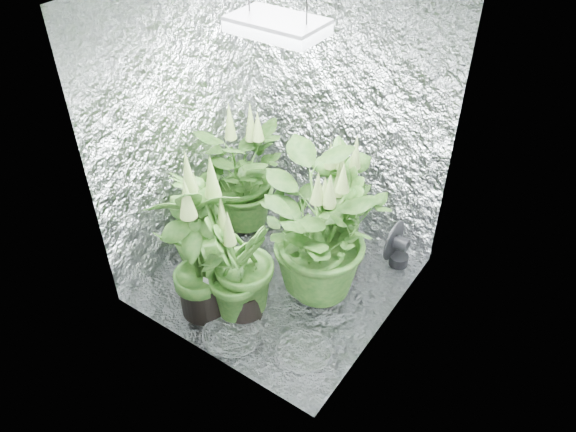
# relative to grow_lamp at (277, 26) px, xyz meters

# --- Properties ---
(ground) EXTENTS (1.60, 1.60, 0.00)m
(ground) POSITION_rel_grow_lamp_xyz_m (0.00, 0.00, -1.83)
(ground) COLOR white
(ground) RESTS_ON ground
(walls) EXTENTS (1.62, 1.62, 2.00)m
(walls) POSITION_rel_grow_lamp_xyz_m (0.00, 0.00, -0.83)
(walls) COLOR white
(walls) RESTS_ON ground
(grow_lamp) EXTENTS (0.50, 0.30, 0.22)m
(grow_lamp) POSITION_rel_grow_lamp_xyz_m (0.00, 0.00, 0.00)
(grow_lamp) COLOR gray
(grow_lamp) RESTS_ON ceiling
(plant_a) EXTENTS (0.97, 0.97, 1.01)m
(plant_a) POSITION_rel_grow_lamp_xyz_m (-0.61, 0.36, -1.35)
(plant_a) COLOR black
(plant_a) RESTS_ON ground
(plant_b) EXTENTS (0.64, 0.64, 0.96)m
(plant_b) POSITION_rel_grow_lamp_xyz_m (0.17, 0.52, -1.39)
(plant_b) COLOR black
(plant_b) RESTS_ON ground
(plant_c) EXTENTS (0.58, 0.58, 0.89)m
(plant_c) POSITION_rel_grow_lamp_xyz_m (0.27, 0.27, -1.43)
(plant_c) COLOR black
(plant_c) RESTS_ON ground
(plant_d) EXTENTS (0.53, 0.53, 0.85)m
(plant_d) POSITION_rel_grow_lamp_xyz_m (-0.54, -0.19, -1.44)
(plant_d) COLOR black
(plant_d) RESTS_ON ground
(plant_e) EXTENTS (0.95, 0.95, 1.07)m
(plant_e) POSITION_rel_grow_lamp_xyz_m (0.26, 0.03, -1.32)
(plant_e) COLOR black
(plant_e) RESTS_ON ground
(plant_f) EXTENTS (0.79, 0.79, 1.17)m
(plant_f) POSITION_rel_grow_lamp_xyz_m (-0.25, -0.52, -1.29)
(plant_f) COLOR black
(plant_f) RESTS_ON ground
(plant_g) EXTENTS (0.55, 0.55, 0.96)m
(plant_g) POSITION_rel_grow_lamp_xyz_m (-0.01, -0.42, -1.38)
(plant_g) COLOR black
(plant_g) RESTS_ON ground
(circulation_fan) EXTENTS (0.14, 0.31, 0.35)m
(circulation_fan) POSITION_rel_grow_lamp_xyz_m (0.60, 0.62, -1.68)
(circulation_fan) COLOR black
(circulation_fan) RESTS_ON ground
(plant_label) EXTENTS (0.05, 0.03, 0.08)m
(plant_label) POSITION_rel_grow_lamp_xyz_m (-0.18, -0.56, -1.53)
(plant_label) COLOR white
(plant_label) RESTS_ON plant_f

